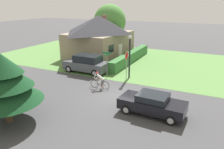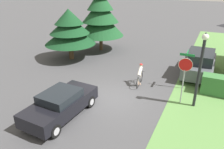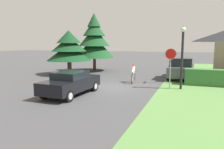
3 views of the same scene
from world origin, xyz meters
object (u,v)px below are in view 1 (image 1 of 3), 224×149
(conifer_tall_near, at_px, (3,81))
(deciduous_tree_right, at_px, (110,21))
(cyclist, at_px, (100,81))
(sedan_left_lane, at_px, (152,104))
(parked_suv_right, at_px, (87,64))
(cottage_house, at_px, (99,36))
(street_lamp, at_px, (130,52))
(street_name_sign, at_px, (107,60))
(stop_sign, at_px, (126,60))

(conifer_tall_near, relative_size, deciduous_tree_right, 0.64)
(cyclist, xyz_separation_m, deciduous_tree_right, (16.92, 7.35, 3.46))
(sedan_left_lane, relative_size, conifer_tall_near, 0.99)
(parked_suv_right, distance_m, conifer_tall_near, 10.92)
(cottage_house, relative_size, deciduous_tree_right, 1.39)
(conifer_tall_near, bearing_deg, cottage_house, 10.72)
(cottage_house, distance_m, street_lamp, 9.69)
(cyclist, distance_m, conifer_tall_near, 7.93)
(cottage_house, height_order, street_name_sign, cottage_house)
(conifer_tall_near, bearing_deg, deciduous_tree_right, 11.47)
(street_name_sign, xyz_separation_m, deciduous_tree_right, (14.15, 6.62, 2.38))
(cottage_house, distance_m, street_name_sign, 9.18)
(cyclist, distance_m, street_lamp, 4.32)
(sedan_left_lane, xyz_separation_m, deciduous_tree_right, (19.42, 12.62, 3.44))
(sedan_left_lane, height_order, parked_suv_right, parked_suv_right)
(cottage_house, height_order, street_lamp, cottage_house)
(cottage_house, bearing_deg, conifer_tall_near, -164.48)
(street_lamp, relative_size, street_name_sign, 1.66)
(cyclist, bearing_deg, conifer_tall_near, 66.36)
(cottage_house, bearing_deg, sedan_left_lane, -134.53)
(stop_sign, xyz_separation_m, street_name_sign, (-0.17, 1.96, -0.19))
(cyclist, bearing_deg, sedan_left_lane, 149.50)
(deciduous_tree_right, bearing_deg, street_name_sign, -154.94)
(stop_sign, height_order, street_lamp, street_lamp)
(stop_sign, bearing_deg, deciduous_tree_right, -149.64)
(street_lamp, height_order, conifer_tall_near, conifer_tall_near)
(cyclist, height_order, stop_sign, stop_sign)
(sedan_left_lane, distance_m, stop_sign, 6.89)
(deciduous_tree_right, bearing_deg, street_lamp, -147.01)
(cyclist, relative_size, deciduous_tree_right, 0.25)
(conifer_tall_near, bearing_deg, cyclist, -18.52)
(street_name_sign, relative_size, deciduous_tree_right, 0.37)
(sedan_left_lane, relative_size, parked_suv_right, 0.93)
(street_lamp, bearing_deg, sedan_left_lane, -146.91)
(parked_suv_right, bearing_deg, street_name_sign, 166.70)
(stop_sign, relative_size, deciduous_tree_right, 0.40)
(cottage_house, xyz_separation_m, parked_suv_right, (-6.91, -2.31, -1.90))
(cottage_house, bearing_deg, deciduous_tree_right, 18.26)
(parked_suv_right, height_order, stop_sign, stop_sign)
(sedan_left_lane, relative_size, street_lamp, 1.03)
(street_name_sign, relative_size, conifer_tall_near, 0.58)
(conifer_tall_near, bearing_deg, sedan_left_lane, -58.20)
(cyclist, relative_size, street_name_sign, 0.68)
(parked_suv_right, height_order, conifer_tall_near, conifer_tall_near)
(street_name_sign, bearing_deg, conifer_tall_near, 170.36)
(sedan_left_lane, bearing_deg, cyclist, -22.71)
(conifer_tall_near, bearing_deg, stop_sign, -19.74)
(parked_suv_right, height_order, street_name_sign, street_name_sign)
(cottage_house, distance_m, stop_sign, 10.25)
(cyclist, height_order, parked_suv_right, parked_suv_right)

